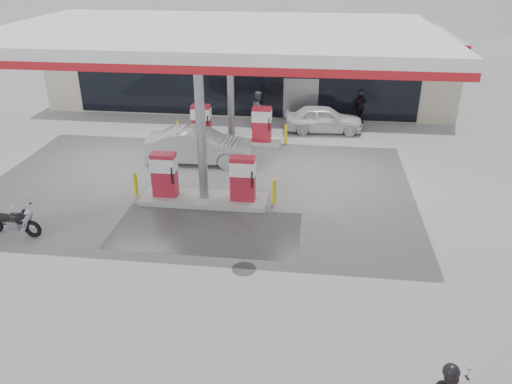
# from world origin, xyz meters

# --- Properties ---
(ground) EXTENTS (90.00, 90.00, 0.00)m
(ground) POSITION_xyz_m (0.00, 0.00, 0.00)
(ground) COLOR gray
(ground) RESTS_ON ground
(wet_patch) EXTENTS (6.00, 3.00, 0.00)m
(wet_patch) POSITION_xyz_m (0.50, 0.00, 0.00)
(wet_patch) COLOR #4C4C4F
(wet_patch) RESTS_ON ground
(drain_cover) EXTENTS (0.70, 0.70, 0.01)m
(drain_cover) POSITION_xyz_m (2.00, -2.00, 0.00)
(drain_cover) COLOR #38383A
(drain_cover) RESTS_ON ground
(store_building) EXTENTS (22.00, 8.22, 4.00)m
(store_building) POSITION_xyz_m (0.01, 15.94, 2.01)
(store_building) COLOR #BCB19D
(store_building) RESTS_ON ground
(canopy) EXTENTS (16.00, 10.02, 5.51)m
(canopy) POSITION_xyz_m (0.00, 5.00, 5.27)
(canopy) COLOR silver
(canopy) RESTS_ON ground
(pump_island_near) EXTENTS (5.14, 1.30, 1.78)m
(pump_island_near) POSITION_xyz_m (0.00, 2.00, 0.71)
(pump_island_near) COLOR #9E9E99
(pump_island_near) RESTS_ON ground
(pump_island_far) EXTENTS (5.14, 1.30, 1.78)m
(pump_island_far) POSITION_xyz_m (0.00, 8.00, 0.71)
(pump_island_far) COLOR #9E9E99
(pump_island_far) RESTS_ON ground
(parked_motorcycle) EXTENTS (1.93, 0.74, 0.99)m
(parked_motorcycle) POSITION_xyz_m (-5.42, -1.00, 0.44)
(parked_motorcycle) COLOR black
(parked_motorcycle) RESTS_ON ground
(sedan_white) EXTENTS (3.91, 1.77, 1.30)m
(sedan_white) POSITION_xyz_m (4.21, 10.20, 0.65)
(sedan_white) COLOR silver
(sedan_white) RESTS_ON ground
(attendant) EXTENTS (0.75, 0.92, 1.76)m
(attendant) POSITION_xyz_m (0.92, 10.80, 0.88)
(attendant) COLOR #59595E
(attendant) RESTS_ON ground
(hatchback_silver) EXTENTS (4.42, 1.63, 1.45)m
(hatchback_silver) POSITION_xyz_m (-0.99, 5.60, 0.72)
(hatchback_silver) COLOR #A0A4A8
(hatchback_silver) RESTS_ON ground
(parked_car_left) EXTENTS (3.74, 1.72, 1.06)m
(parked_car_left) POSITION_xyz_m (-4.50, 12.84, 0.53)
(parked_car_left) COLOR #521712
(parked_car_left) RESTS_ON ground
(biker_walking) EXTENTS (1.01, 0.86, 1.62)m
(biker_walking) POSITION_xyz_m (6.07, 11.80, 0.81)
(biker_walking) COLOR black
(biker_walking) RESTS_ON ground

